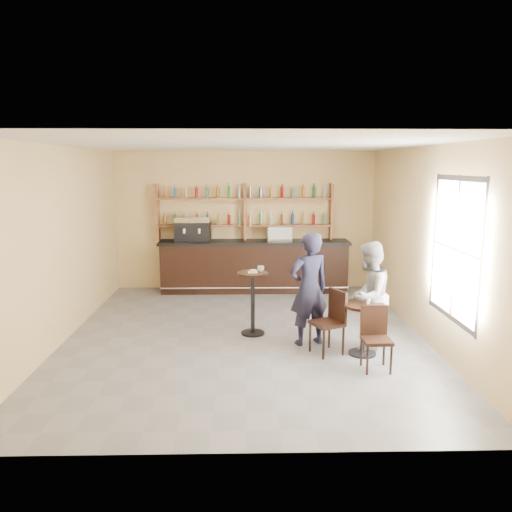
{
  "coord_description": "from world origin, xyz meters",
  "views": [
    {
      "loc": [
        -0.0,
        -8.12,
        2.88
      ],
      "look_at": [
        0.2,
        0.8,
        1.25
      ],
      "focal_mm": 35.0,
      "sensor_mm": 36.0,
      "label": 1
    }
  ],
  "objects_px": {
    "chair_west": "(327,323)",
    "pedestal_table": "(253,303)",
    "man_main": "(309,289)",
    "bar_counter": "(254,266)",
    "espresso_machine": "(193,229)",
    "patron_second": "(368,296)",
    "chair_south": "(377,340)",
    "pastry_case": "(279,234)",
    "cafe_table": "(363,329)"
  },
  "relations": [
    {
      "from": "pastry_case",
      "to": "chair_west",
      "type": "xyz_separation_m",
      "value": [
        0.47,
        -3.94,
        -0.84
      ]
    },
    {
      "from": "cafe_table",
      "to": "patron_second",
      "type": "height_order",
      "value": "patron_second"
    },
    {
      "from": "man_main",
      "to": "chair_south",
      "type": "distance_m",
      "value": 1.44
    },
    {
      "from": "cafe_table",
      "to": "bar_counter",
      "type": "bearing_deg",
      "value": 111.75
    },
    {
      "from": "espresso_machine",
      "to": "patron_second",
      "type": "bearing_deg",
      "value": -45.99
    },
    {
      "from": "espresso_machine",
      "to": "cafe_table",
      "type": "distance_m",
      "value": 5.1
    },
    {
      "from": "espresso_machine",
      "to": "patron_second",
      "type": "relative_size",
      "value": 0.45
    },
    {
      "from": "man_main",
      "to": "chair_west",
      "type": "bearing_deg",
      "value": 98.54
    },
    {
      "from": "cafe_table",
      "to": "patron_second",
      "type": "xyz_separation_m",
      "value": [
        0.13,
        0.28,
        0.46
      ]
    },
    {
      "from": "espresso_machine",
      "to": "pedestal_table",
      "type": "height_order",
      "value": "espresso_machine"
    },
    {
      "from": "bar_counter",
      "to": "chair_south",
      "type": "bearing_deg",
      "value": -70.32
    },
    {
      "from": "chair_west",
      "to": "pedestal_table",
      "type": "bearing_deg",
      "value": -155.72
    },
    {
      "from": "espresso_machine",
      "to": "cafe_table",
      "type": "height_order",
      "value": "espresso_machine"
    },
    {
      "from": "espresso_machine",
      "to": "chair_west",
      "type": "height_order",
      "value": "espresso_machine"
    },
    {
      "from": "bar_counter",
      "to": "pedestal_table",
      "type": "height_order",
      "value": "bar_counter"
    },
    {
      "from": "pastry_case",
      "to": "chair_west",
      "type": "bearing_deg",
      "value": -82.13
    },
    {
      "from": "bar_counter",
      "to": "espresso_machine",
      "type": "relative_size",
      "value": 5.59
    },
    {
      "from": "bar_counter",
      "to": "espresso_machine",
      "type": "height_order",
      "value": "espresso_machine"
    },
    {
      "from": "man_main",
      "to": "patron_second",
      "type": "bearing_deg",
      "value": 147.67
    },
    {
      "from": "espresso_machine",
      "to": "chair_west",
      "type": "bearing_deg",
      "value": -54.29
    },
    {
      "from": "chair_south",
      "to": "bar_counter",
      "type": "bearing_deg",
      "value": 108.47
    },
    {
      "from": "espresso_machine",
      "to": "chair_west",
      "type": "relative_size",
      "value": 0.78
    },
    {
      "from": "man_main",
      "to": "bar_counter",
      "type": "bearing_deg",
      "value": -96.63
    },
    {
      "from": "bar_counter",
      "to": "chair_south",
      "type": "xyz_separation_m",
      "value": [
        1.64,
        -4.59,
        -0.13
      ]
    },
    {
      "from": "patron_second",
      "to": "bar_counter",
      "type": "bearing_deg",
      "value": -119.43
    },
    {
      "from": "pastry_case",
      "to": "pedestal_table",
      "type": "height_order",
      "value": "pastry_case"
    },
    {
      "from": "chair_west",
      "to": "bar_counter",
      "type": "bearing_deg",
      "value": 168.8
    },
    {
      "from": "bar_counter",
      "to": "patron_second",
      "type": "bearing_deg",
      "value": -65.1
    },
    {
      "from": "pastry_case",
      "to": "chair_south",
      "type": "distance_m",
      "value": 4.8
    },
    {
      "from": "bar_counter",
      "to": "pedestal_table",
      "type": "xyz_separation_m",
      "value": [
        -0.08,
        -3.01,
        -0.04
      ]
    },
    {
      "from": "bar_counter",
      "to": "espresso_machine",
      "type": "xyz_separation_m",
      "value": [
        -1.39,
        0.0,
        0.86
      ]
    },
    {
      "from": "espresso_machine",
      "to": "chair_south",
      "type": "xyz_separation_m",
      "value": [
        3.04,
        -4.59,
        -1.0
      ]
    },
    {
      "from": "chair_south",
      "to": "patron_second",
      "type": "height_order",
      "value": "patron_second"
    },
    {
      "from": "pastry_case",
      "to": "bar_counter",
      "type": "bearing_deg",
      "value": -178.9
    },
    {
      "from": "man_main",
      "to": "cafe_table",
      "type": "xyz_separation_m",
      "value": [
        0.78,
        -0.48,
        -0.52
      ]
    },
    {
      "from": "cafe_table",
      "to": "patron_second",
      "type": "relative_size",
      "value": 0.47
    },
    {
      "from": "pastry_case",
      "to": "cafe_table",
      "type": "bearing_deg",
      "value": -74.6
    },
    {
      "from": "man_main",
      "to": "chair_south",
      "type": "bearing_deg",
      "value": 107.89
    },
    {
      "from": "pastry_case",
      "to": "patron_second",
      "type": "bearing_deg",
      "value": -71.71
    },
    {
      "from": "pedestal_table",
      "to": "chair_west",
      "type": "height_order",
      "value": "pedestal_table"
    },
    {
      "from": "man_main",
      "to": "patron_second",
      "type": "distance_m",
      "value": 0.94
    },
    {
      "from": "pedestal_table",
      "to": "man_main",
      "type": "xyz_separation_m",
      "value": [
        0.89,
        -0.5,
        0.38
      ]
    },
    {
      "from": "pedestal_table",
      "to": "cafe_table",
      "type": "xyz_separation_m",
      "value": [
        1.68,
        -0.99,
        -0.14
      ]
    },
    {
      "from": "chair_west",
      "to": "chair_south",
      "type": "bearing_deg",
      "value": 16.69
    },
    {
      "from": "espresso_machine",
      "to": "chair_south",
      "type": "distance_m",
      "value": 5.6
    },
    {
      "from": "pastry_case",
      "to": "chair_west",
      "type": "height_order",
      "value": "pastry_case"
    },
    {
      "from": "man_main",
      "to": "patron_second",
      "type": "xyz_separation_m",
      "value": [
        0.91,
        -0.21,
        -0.06
      ]
    },
    {
      "from": "pedestal_table",
      "to": "chair_south",
      "type": "height_order",
      "value": "pedestal_table"
    },
    {
      "from": "bar_counter",
      "to": "man_main",
      "type": "xyz_separation_m",
      "value": [
        0.81,
        -3.51,
        0.34
      ]
    },
    {
      "from": "pedestal_table",
      "to": "man_main",
      "type": "height_order",
      "value": "man_main"
    }
  ]
}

